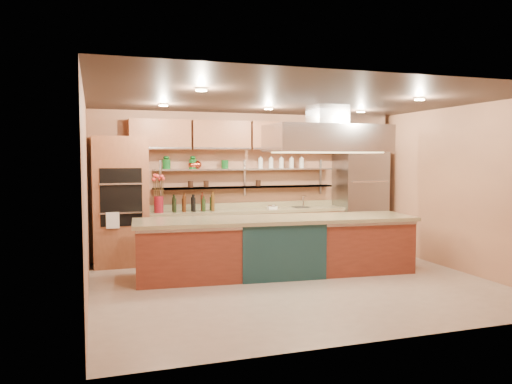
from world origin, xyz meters
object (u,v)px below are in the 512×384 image
object	(u,v)px
kitchen_scale	(272,206)
copper_kettle	(196,165)
refrigerator	(360,200)
flower_vase	(159,204)
green_canister	(225,164)
island	(277,246)

from	to	relation	value
kitchen_scale	copper_kettle	bearing A→B (deg)	-177.14
copper_kettle	kitchen_scale	bearing A→B (deg)	-8.62
refrigerator	flower_vase	world-z (taller)	refrigerator
copper_kettle	green_canister	xyz separation A→B (m)	(0.56, 0.00, 0.00)
island	flower_vase	size ratio (longest dim) A/B	15.12
refrigerator	green_canister	world-z (taller)	refrigerator
refrigerator	kitchen_scale	xyz separation A→B (m)	(-1.93, 0.01, -0.07)
refrigerator	kitchen_scale	bearing A→B (deg)	179.70
copper_kettle	island	bearing A→B (deg)	-60.11
flower_vase	kitchen_scale	bearing A→B (deg)	0.00
refrigerator	green_canister	bearing A→B (deg)	175.35
kitchen_scale	green_canister	xyz separation A→B (m)	(-0.89, 0.22, 0.82)
refrigerator	green_canister	size ratio (longest dim) A/B	12.79
island	copper_kettle	distance (m)	2.38
refrigerator	green_canister	distance (m)	2.93
flower_vase	copper_kettle	bearing A→B (deg)	16.48
flower_vase	green_canister	bearing A→B (deg)	9.60
island	green_canister	bearing A→B (deg)	108.80
refrigerator	island	xyz separation A→B (m)	(-2.40, -1.49, -0.58)
refrigerator	copper_kettle	distance (m)	3.47
green_canister	kitchen_scale	bearing A→B (deg)	-13.82
refrigerator	flower_vase	bearing A→B (deg)	179.86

